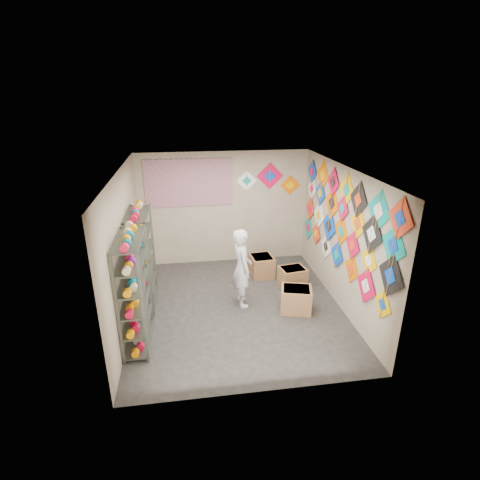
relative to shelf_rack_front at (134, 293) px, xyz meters
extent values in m
plane|color=#2A2825|center=(1.78, 0.85, -0.95)|extent=(4.50, 4.50, 0.00)
plane|color=tan|center=(1.78, 3.10, 0.40)|extent=(4.00, 0.00, 4.00)
plane|color=tan|center=(1.78, -1.40, 0.40)|extent=(4.00, 0.00, 4.00)
plane|color=tan|center=(-0.22, 0.85, 0.40)|extent=(0.00, 4.50, 4.50)
plane|color=tan|center=(3.78, 0.85, 0.40)|extent=(0.00, 4.50, 4.50)
plane|color=slate|center=(1.78, 0.85, 1.75)|extent=(4.50, 4.50, 0.00)
cube|color=#4C5147|center=(0.00, 0.00, 0.00)|extent=(0.40, 1.10, 1.90)
cube|color=#4C5147|center=(0.00, 1.30, 0.00)|extent=(0.40, 1.10, 1.90)
cylinder|color=#FF1B4B|center=(0.00, -0.48, 0.09)|extent=(0.12, 0.10, 0.12)
cylinder|color=#FF9902|center=(0.00, -0.29, 0.09)|extent=(0.12, 0.10, 0.12)
cylinder|color=orange|center=(0.00, -0.10, 0.09)|extent=(0.12, 0.10, 0.12)
cylinder|color=silver|center=(0.00, 0.10, 0.09)|extent=(0.12, 0.10, 0.12)
cylinder|color=red|center=(0.00, 0.29, 0.09)|extent=(0.12, 0.10, 0.12)
cylinder|color=purple|center=(0.00, 0.48, 0.09)|extent=(0.12, 0.10, 0.12)
cylinder|color=beige|center=(0.00, 0.82, 0.09)|extent=(0.12, 0.10, 0.12)
cylinder|color=#097395|center=(0.00, 1.01, 0.09)|extent=(0.12, 0.10, 0.12)
cylinder|color=#FF1B4B|center=(0.00, 1.20, 0.09)|extent=(0.12, 0.10, 0.12)
cylinder|color=#FF9902|center=(0.00, 1.40, 0.09)|extent=(0.12, 0.10, 0.12)
cylinder|color=orange|center=(0.00, 1.59, 0.09)|extent=(0.12, 0.10, 0.12)
cylinder|color=silver|center=(0.00, 1.78, 0.09)|extent=(0.12, 0.10, 0.12)
cube|color=#FFBC02|center=(3.77, -0.89, -0.01)|extent=(0.01, 0.50, 0.50)
cube|color=#DF0741|center=(3.75, -0.36, 0.02)|extent=(0.03, 0.64, 0.64)
cube|color=#ED6B00|center=(3.77, 0.24, 0.03)|extent=(0.01, 0.56, 0.56)
cube|color=blue|center=(3.75, 0.89, 0.04)|extent=(0.03, 0.56, 0.56)
cube|color=white|center=(3.77, 1.50, -0.04)|extent=(0.02, 0.57, 0.57)
cube|color=#F03D19|center=(3.75, 2.10, 0.03)|extent=(0.01, 0.53, 0.53)
cube|color=#059E91|center=(3.77, 2.68, -0.04)|extent=(0.03, 0.63, 0.63)
cube|color=black|center=(3.75, -1.00, 0.53)|extent=(0.04, 0.68, 0.68)
cube|color=#FFBC02|center=(3.77, -0.31, 0.45)|extent=(0.02, 0.53, 0.53)
cube|color=#DF0741|center=(3.75, 0.28, 0.48)|extent=(0.02, 0.53, 0.53)
cube|color=#ED6B00|center=(3.77, 0.85, 0.54)|extent=(0.01, 0.61, 0.61)
cube|color=blue|center=(3.75, 1.41, 0.45)|extent=(0.03, 0.68, 0.68)
cube|color=white|center=(3.77, 2.05, 0.48)|extent=(0.04, 0.63, 0.63)
cube|color=#F03D19|center=(3.75, 2.61, 0.46)|extent=(0.01, 0.56, 0.56)
cube|color=#059E91|center=(3.77, -0.92, 0.97)|extent=(0.03, 0.65, 0.65)
cube|color=black|center=(3.75, -0.32, 0.92)|extent=(0.03, 0.67, 0.67)
cube|color=#FFBC02|center=(3.77, 0.21, 0.91)|extent=(0.02, 0.58, 0.58)
cube|color=#DF0741|center=(3.75, 0.84, 0.99)|extent=(0.03, 0.51, 0.51)
cube|color=#ED6B00|center=(3.77, 1.40, 0.94)|extent=(0.04, 0.70, 0.70)
cube|color=blue|center=(3.75, 2.05, 0.97)|extent=(0.01, 0.56, 0.56)
cube|color=white|center=(3.77, 2.62, 0.93)|extent=(0.03, 0.53, 0.53)
cube|color=#F03D19|center=(3.75, -1.01, 1.40)|extent=(0.02, 0.63, 0.63)
cube|color=#059E91|center=(3.77, -0.40, 1.32)|extent=(0.03, 0.68, 0.68)
cube|color=black|center=(3.75, 0.26, 1.31)|extent=(0.03, 0.63, 0.63)
cube|color=#FFBC02|center=(3.77, 0.80, 1.35)|extent=(0.02, 0.64, 0.64)
cube|color=#DF0741|center=(3.75, 1.40, 1.36)|extent=(0.02, 0.58, 0.58)
cube|color=#ED6B00|center=(3.77, 2.01, 1.37)|extent=(0.04, 0.68, 0.68)
cube|color=blue|center=(3.75, 2.65, 1.32)|extent=(0.01, 0.55, 0.55)
cube|color=white|center=(2.33, 3.09, 1.06)|extent=(0.49, 0.02, 0.49)
cube|color=#DF0741|center=(2.88, 3.09, 1.15)|extent=(0.64, 0.02, 0.64)
cube|color=#ED6B00|center=(3.38, 3.09, 0.92)|extent=(0.49, 0.02, 0.49)
cube|color=#624EA9|center=(0.98, 3.08, 1.05)|extent=(2.00, 0.01, 1.10)
imported|color=silver|center=(1.89, 0.99, -0.16)|extent=(0.67, 0.52, 1.57)
cube|color=#926340|center=(2.88, 0.58, -0.71)|extent=(0.68, 0.61, 0.48)
cube|color=#926340|center=(3.08, 1.52, -0.73)|extent=(0.60, 0.52, 0.44)
cube|color=#926340|center=(2.53, 2.15, -0.71)|extent=(0.54, 0.59, 0.47)
camera|label=1|loc=(0.90, -5.43, 2.98)|focal=28.00mm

